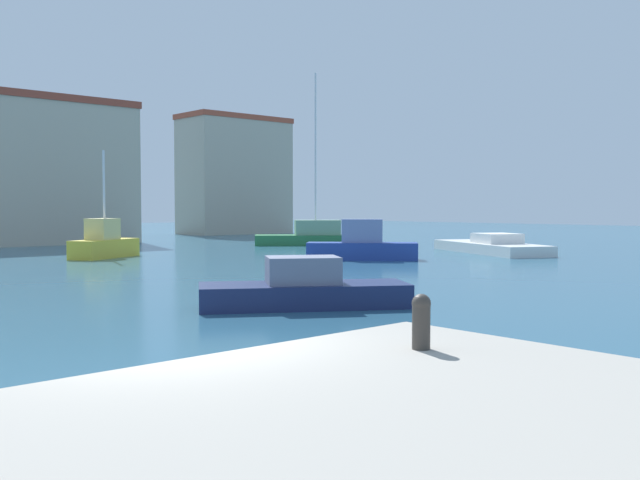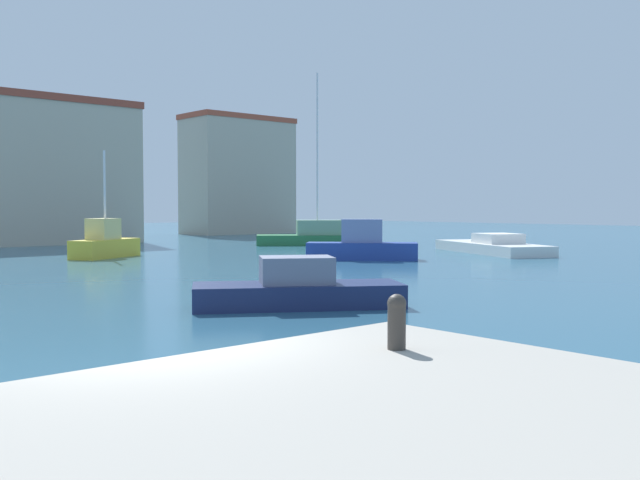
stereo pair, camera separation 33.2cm
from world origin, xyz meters
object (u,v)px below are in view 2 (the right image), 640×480
mooring_bollard (397,319)px  sailboat_green_distant_north (318,236)px  motorboat_blue_mid_harbor (362,246)px  sailboat_yellow_behind_lamppost (105,243)px  motorboat_white_near_pier (492,246)px  motorboat_navy_center_channel (298,290)px

mooring_bollard → sailboat_green_distant_north: size_ratio=0.05×
sailboat_green_distant_north → motorboat_blue_mid_harbor: 13.98m
sailboat_yellow_behind_lamppost → sailboat_green_distant_north: (16.37, 1.95, -0.11)m
motorboat_white_near_pier → sailboat_green_distant_north: sailboat_green_distant_north is taller
motorboat_white_near_pier → motorboat_blue_mid_harbor: motorboat_blue_mid_harbor is taller
motorboat_white_near_pier → motorboat_navy_center_channel: bearing=-157.2°
motorboat_navy_center_channel → motorboat_blue_mid_harbor: size_ratio=1.12×
motorboat_blue_mid_harbor → motorboat_white_near_pier: bearing=-7.7°
sailboat_green_distant_north → motorboat_navy_center_channel: size_ratio=2.12×
motorboat_white_near_pier → motorboat_navy_center_channel: motorboat_navy_center_channel is taller
motorboat_navy_center_channel → mooring_bollard: bearing=-124.3°
motorboat_navy_center_channel → motorboat_white_near_pier: bearing=22.8°
motorboat_white_near_pier → sailboat_green_distant_north: size_ratio=0.78×
mooring_bollard → motorboat_blue_mid_harbor: 27.47m
mooring_bollard → sailboat_yellow_behind_lamppost: bearing=70.8°
mooring_bollard → motorboat_blue_mid_harbor: bearing=45.7°
mooring_bollard → motorboat_white_near_pier: (28.38, 18.42, -1.03)m
sailboat_green_distant_north → motorboat_blue_mid_harbor: sailboat_green_distant_north is taller
mooring_bollard → sailboat_green_distant_north: sailboat_green_distant_north is taller
motorboat_white_near_pier → motorboat_navy_center_channel: 24.10m
sailboat_green_distant_north → motorboat_navy_center_channel: 30.35m
sailboat_yellow_behind_lamppost → motorboat_blue_mid_harbor: bearing=-48.0°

